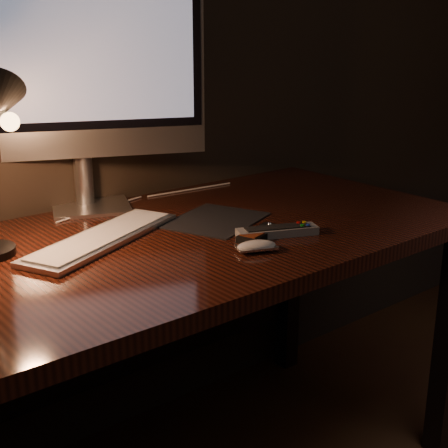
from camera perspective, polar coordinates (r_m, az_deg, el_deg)
desk at (r=1.58m, az=-6.82°, el=-5.06°), size 1.60×0.75×0.75m
monitor at (r=1.68m, az=-12.76°, el=14.26°), size 0.60×0.28×0.66m
keyboard at (r=1.47m, az=-11.03°, el=-1.21°), size 0.46×0.30×0.02m
mousepad at (r=1.60m, az=-0.79°, el=0.36°), size 0.31×0.28×0.00m
mouse at (r=1.38m, az=2.99°, el=-2.16°), size 0.10×0.08×0.02m
media_remote at (r=1.47m, az=3.31°, el=-0.86°), size 0.14×0.09×0.03m
tv_remote at (r=1.49m, az=4.89°, el=-0.65°), size 0.20×0.12×0.03m
cable at (r=1.80m, az=-6.74°, el=2.24°), size 0.61×0.04×0.01m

